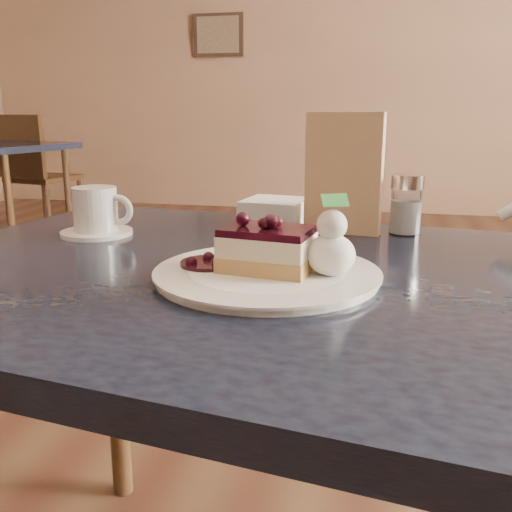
% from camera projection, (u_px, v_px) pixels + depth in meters
% --- Properties ---
extents(main_table, '(1.32, 0.98, 0.76)m').
position_uv_depth(main_table, '(278.00, 321.00, 0.85)').
color(main_table, black).
rests_on(main_table, ground).
extents(dessert_plate, '(0.30, 0.30, 0.01)m').
position_uv_depth(dessert_plate, '(267.00, 275.00, 0.78)').
color(dessert_plate, white).
rests_on(dessert_plate, main_table).
extents(cheesecake_slice, '(0.13, 0.10, 0.06)m').
position_uv_depth(cheesecake_slice, '(267.00, 249.00, 0.77)').
color(cheesecake_slice, '#D5B56C').
rests_on(cheesecake_slice, dessert_plate).
extents(whipped_cream, '(0.07, 0.07, 0.06)m').
position_uv_depth(whipped_cream, '(331.00, 254.00, 0.75)').
color(whipped_cream, white).
rests_on(whipped_cream, dessert_plate).
extents(berry_sauce, '(0.08, 0.08, 0.01)m').
position_uv_depth(berry_sauce, '(209.00, 263.00, 0.80)').
color(berry_sauce, black).
rests_on(berry_sauce, dessert_plate).
extents(coffee_set, '(0.14, 0.13, 0.09)m').
position_uv_depth(coffee_set, '(97.00, 214.00, 1.05)').
color(coffee_set, white).
rests_on(coffee_set, main_table).
extents(menu_card, '(0.14, 0.05, 0.22)m').
position_uv_depth(menu_card, '(344.00, 174.00, 1.05)').
color(menu_card, beige).
rests_on(menu_card, main_table).
extents(sugar_shaker, '(0.06, 0.06, 0.11)m').
position_uv_depth(sugar_shaker, '(406.00, 204.00, 1.05)').
color(sugar_shaker, white).
rests_on(sugar_shaker, main_table).
extents(napkin_stack, '(0.14, 0.14, 0.05)m').
position_uv_depth(napkin_stack, '(276.00, 212.00, 1.16)').
color(napkin_stack, white).
rests_on(napkin_stack, main_table).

